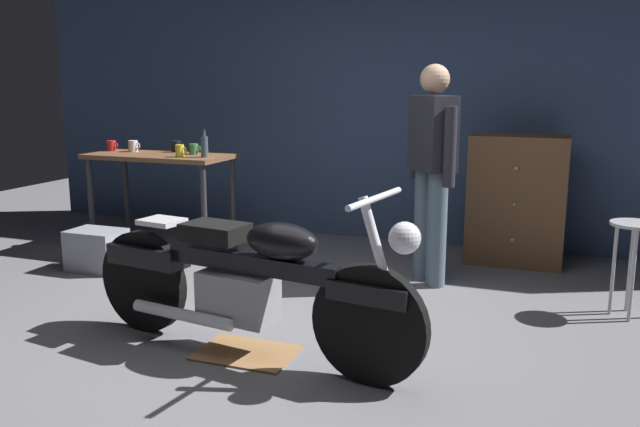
% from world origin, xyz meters
% --- Properties ---
extents(ground_plane, '(12.00, 12.00, 0.00)m').
position_xyz_m(ground_plane, '(0.00, 0.00, 0.00)').
color(ground_plane, slate).
extents(back_wall, '(8.00, 0.12, 3.10)m').
position_xyz_m(back_wall, '(0.00, 2.80, 1.55)').
color(back_wall, '#384C70').
rests_on(back_wall, ground_plane).
extents(workbench, '(1.30, 0.64, 0.90)m').
position_xyz_m(workbench, '(-1.92, 1.59, 0.79)').
color(workbench, brown).
rests_on(workbench, ground_plane).
extents(motorcycle, '(2.18, 0.65, 1.00)m').
position_xyz_m(motorcycle, '(-0.11, -0.28, 0.45)').
color(motorcycle, black).
rests_on(motorcycle, ground_plane).
extents(person_standing, '(0.42, 0.45, 1.67)m').
position_xyz_m(person_standing, '(0.58, 1.47, 0.93)').
color(person_standing, slate).
rests_on(person_standing, ground_plane).
extents(shop_stool, '(0.32, 0.32, 0.64)m').
position_xyz_m(shop_stool, '(1.98, 1.19, 0.50)').
color(shop_stool, '#B2B2B7').
rests_on(shop_stool, ground_plane).
extents(wooden_dresser, '(0.80, 0.47, 1.10)m').
position_xyz_m(wooden_dresser, '(1.15, 2.30, 0.55)').
color(wooden_dresser, brown).
rests_on(wooden_dresser, ground_plane).
extents(drip_tray, '(0.56, 0.40, 0.01)m').
position_xyz_m(drip_tray, '(-0.13, -0.27, 0.01)').
color(drip_tray, olive).
rests_on(drip_tray, ground_plane).
extents(storage_bin, '(0.44, 0.32, 0.34)m').
position_xyz_m(storage_bin, '(-2.07, 0.84, 0.17)').
color(storage_bin, gray).
rests_on(storage_bin, ground_plane).
extents(mug_green_speckled, '(0.11, 0.08, 0.09)m').
position_xyz_m(mug_green_speckled, '(-1.60, 1.66, 0.95)').
color(mug_green_speckled, '#3D7F4C').
rests_on(mug_green_speckled, workbench).
extents(mug_white_ceramic, '(0.12, 0.09, 0.10)m').
position_xyz_m(mug_white_ceramic, '(-2.25, 1.65, 0.95)').
color(mug_white_ceramic, white).
rests_on(mug_white_ceramic, workbench).
extents(mug_red_diner, '(0.12, 0.09, 0.10)m').
position_xyz_m(mug_red_diner, '(-2.49, 1.64, 0.95)').
color(mug_red_diner, red).
rests_on(mug_red_diner, workbench).
extents(mug_yellow_tall, '(0.11, 0.07, 0.11)m').
position_xyz_m(mug_yellow_tall, '(-1.60, 1.43, 0.95)').
color(mug_yellow_tall, yellow).
rests_on(mug_yellow_tall, workbench).
extents(mug_black_matte, '(0.12, 0.09, 0.10)m').
position_xyz_m(mug_black_matte, '(-1.86, 1.77, 0.95)').
color(mug_black_matte, black).
rests_on(mug_black_matte, workbench).
extents(bottle, '(0.06, 0.06, 0.24)m').
position_xyz_m(bottle, '(-1.40, 1.49, 1.00)').
color(bottle, '#3F4C59').
rests_on(bottle, workbench).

